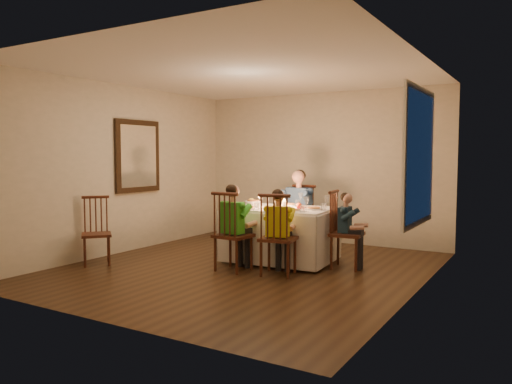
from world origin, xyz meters
The scene contains 26 objects.
ground centered at (0.00, 0.00, 0.00)m, with size 5.00×5.00×0.00m, color black.
wall_left centered at (-2.25, 0.00, 1.30)m, with size 0.02×5.00×2.60m, color #B8B29D.
wall_right centered at (2.25, 0.00, 1.30)m, with size 0.02×5.00×2.60m, color #B8B29D.
wall_back centered at (0.00, 2.50, 1.30)m, with size 4.50×0.02×2.60m, color #B8B29D.
ceiling centered at (0.00, 0.00, 2.60)m, with size 5.00×5.00×0.00m, color white.
dining_table centered at (0.18, 0.64, 0.55)m, with size 1.55×1.17×0.74m.
chair_adult centered at (0.09, 1.41, 0.00)m, with size 0.43×0.41×1.05m, color #371A0F, non-canonical shape.
chair_near_left centered at (-0.07, -0.19, 0.00)m, with size 0.43×0.41×1.05m, color #371A0F, non-canonical shape.
chair_near_right centered at (0.55, -0.10, 0.00)m, with size 0.43×0.41×1.05m, color #371A0F, non-canonical shape.
chair_end centered at (1.16, 0.70, 0.00)m, with size 0.43×0.41×1.05m, color #371A0F, non-canonical shape.
chair_extra centered at (-1.90, -0.86, 0.00)m, with size 0.39×0.37×0.95m, color #371A0F, non-canonical shape.
adult centered at (0.09, 1.41, 0.00)m, with size 0.48×0.44×1.29m, color navy, non-canonical shape.
child_green centered at (-0.07, -0.19, 0.00)m, with size 0.39×0.36×1.14m, color green, non-canonical shape.
child_yellow centered at (0.55, -0.10, 0.00)m, with size 0.37×0.34×1.09m, color yellow, non-canonical shape.
child_teal centered at (1.16, 0.70, 0.00)m, with size 0.33×0.30×1.02m, color #172B3A, non-canonical shape.
setting_adult centered at (0.16, 0.95, 0.78)m, with size 0.26×0.26×0.02m, color white.
setting_green centered at (-0.14, 0.30, 0.78)m, with size 0.26×0.26×0.02m, color white.
setting_yellow centered at (0.54, 0.33, 0.78)m, with size 0.26×0.26×0.02m, color white.
setting_teal centered at (0.69, 0.67, 0.78)m, with size 0.26×0.26×0.02m, color white.
candle_left centered at (0.10, 0.64, 0.82)m, with size 0.06×0.06×0.10m, color silver.
candle_right centered at (0.25, 0.65, 0.82)m, with size 0.06×0.06×0.10m, color silver.
squash centered at (-0.46, 0.91, 0.81)m, with size 0.09×0.09×0.09m, color yellow.
orange_fruit centered at (0.44, 0.71, 0.81)m, with size 0.08×0.08×0.08m, color #DE4812.
serving_bowl centered at (-0.38, 0.83, 0.80)m, with size 0.24×0.24×0.06m, color white.
wall_mirror centered at (-2.22, 0.30, 1.50)m, with size 0.06×0.95×1.15m.
window_blinds centered at (2.21, 0.10, 1.50)m, with size 0.07×1.34×1.54m.
Camera 1 is at (3.50, -5.60, 1.52)m, focal length 35.00 mm.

